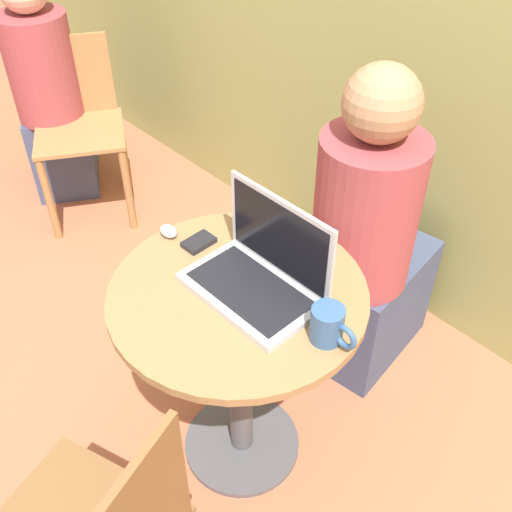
# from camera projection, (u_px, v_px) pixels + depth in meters

# --- Properties ---
(ground_plane) EXTENTS (12.00, 12.00, 0.00)m
(ground_plane) POSITION_uv_depth(u_px,v_px,m) (242.00, 444.00, 2.03)
(ground_plane) COLOR #B26042
(round_table) EXTENTS (0.69, 0.69, 0.72)m
(round_table) POSITION_uv_depth(u_px,v_px,m) (239.00, 341.00, 1.69)
(round_table) COLOR #4C4C51
(round_table) RESTS_ON ground_plane
(laptop) EXTENTS (0.36, 0.22, 0.25)m
(laptop) POSITION_uv_depth(u_px,v_px,m) (261.00, 272.00, 1.53)
(laptop) COLOR #B7B7BC
(laptop) RESTS_ON round_table
(cell_phone) EXTENTS (0.06, 0.09, 0.02)m
(cell_phone) POSITION_uv_depth(u_px,v_px,m) (199.00, 242.00, 1.70)
(cell_phone) COLOR black
(cell_phone) RESTS_ON round_table
(computer_mouse) EXTENTS (0.06, 0.04, 0.03)m
(computer_mouse) POSITION_uv_depth(u_px,v_px,m) (169.00, 231.00, 1.72)
(computer_mouse) COLOR #B2B2B7
(computer_mouse) RESTS_ON round_table
(coffee_cup) EXTENTS (0.13, 0.08, 0.10)m
(coffee_cup) POSITION_uv_depth(u_px,v_px,m) (329.00, 325.00, 1.40)
(coffee_cup) COLOR #335684
(coffee_cup) RESTS_ON round_table
(person_seated) EXTENTS (0.37, 0.53, 1.18)m
(person_seated) POSITION_uv_depth(u_px,v_px,m) (368.00, 253.00, 2.02)
(person_seated) COLOR #3D4766
(person_seated) RESTS_ON ground_plane
(chair_background) EXTENTS (0.55, 0.55, 0.83)m
(chair_background) POSITION_uv_depth(u_px,v_px,m) (80.00, 127.00, 2.80)
(chair_background) COLOR #9E7042
(chair_background) RESTS_ON ground_plane
(person_background) EXTENTS (0.53, 0.47, 1.13)m
(person_background) POSITION_uv_depth(u_px,v_px,m) (52.00, 102.00, 2.91)
(person_background) COLOR #3D4766
(person_background) RESTS_ON ground_plane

